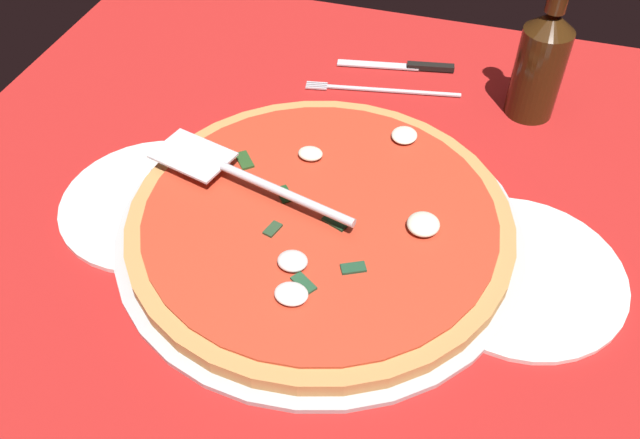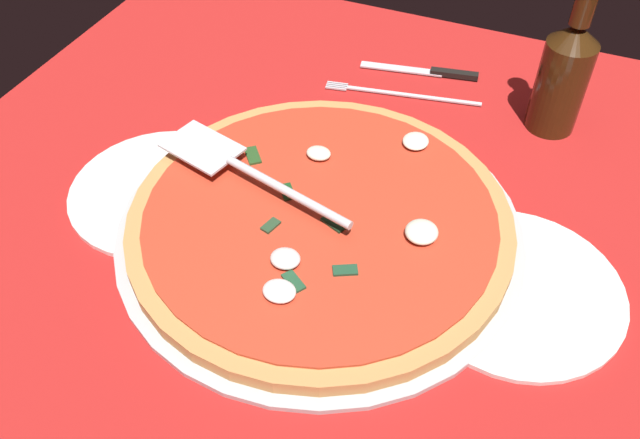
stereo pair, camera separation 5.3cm
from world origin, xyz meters
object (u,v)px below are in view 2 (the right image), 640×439
dinner_plate_right (516,290)px  pizza (321,220)px  dinner_plate_left (162,191)px  place_setting_far (417,85)px  beer_bottle (564,73)px  pizza_server (244,169)px

dinner_plate_right → pizza: (-21.99, 0.13, 1.59)cm
dinner_plate_left → place_setting_far: 39.49cm
dinner_plate_right → dinner_plate_left: bearing=-178.0°
dinner_plate_left → beer_bottle: 51.44cm
pizza → place_setting_far: bearing=87.0°
beer_bottle → dinner_plate_right: bearing=-87.1°
pizza_server → place_setting_far: pizza_server is taller
pizza → pizza_server: size_ratio=1.63×
dinner_plate_left → dinner_plate_right: (41.83, 1.43, 0.00)cm
pizza → dinner_plate_left: bearing=-175.5°
pizza_server → place_setting_far: bearing=-96.4°
pizza_server → beer_bottle: (30.59, 27.71, 3.66)cm
dinner_plate_left → beer_bottle: beer_bottle is taller
dinner_plate_right → pizza: size_ratio=0.52×
place_setting_far → beer_bottle: bearing=163.1°
pizza_server → place_setting_far: 32.47cm
dinner_plate_left → pizza_server: pizza_server is taller
pizza_server → place_setting_far: size_ratio=1.17×
pizza → pizza_server: bearing=170.9°
pizza → pizza_server: 10.55cm
dinner_plate_right → pizza_server: bearing=176.9°
place_setting_far → dinner_plate_right: bearing=112.5°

